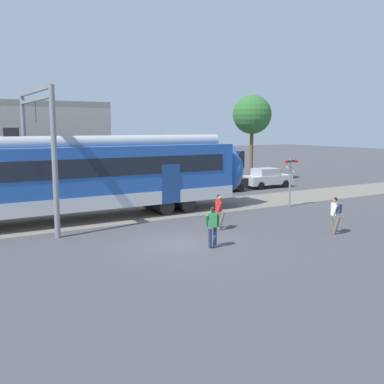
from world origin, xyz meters
The scene contains 9 objects.
ground_plane centered at (0.00, 0.00, 0.00)m, with size 160.00×160.00×0.00m, color #424247.
pedestrian_green centered at (0.75, -1.13, 0.96)m, with size 0.67×0.49×1.67m.
pedestrian_red centered at (2.76, 1.39, 0.96)m, with size 0.45×0.69×1.67m.
pedestrian_white centered at (6.77, -1.98, 0.99)m, with size 0.53×0.71×1.67m.
parked_car_black centered at (9.79, 11.47, 0.78)m, with size 4.07×1.90×1.54m.
parked_car_silver centered at (14.41, 11.70, 0.78)m, with size 4.02×1.79×1.54m.
catenary_gantry centered at (-4.10, 6.89, 4.31)m, with size 0.24×6.64×6.53m.
crossing_signal centered at (9.91, 4.27, 2.01)m, with size 0.96×0.21×3.00m.
street_tree_right centered at (16.26, 16.03, 5.83)m, with size 3.41×3.41×7.57m.
Camera 1 is at (-8.88, -15.59, 4.75)m, focal length 42.00 mm.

